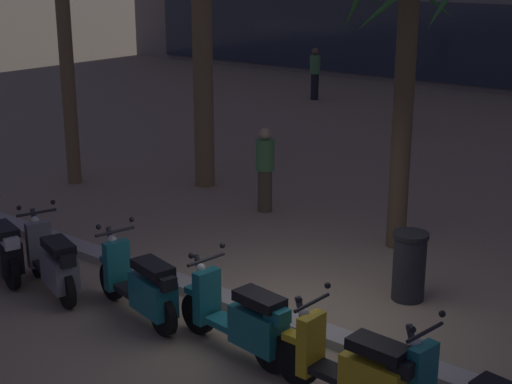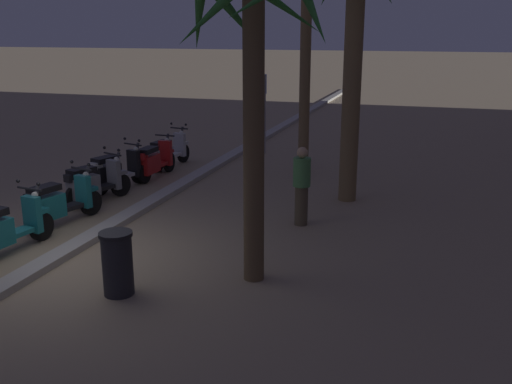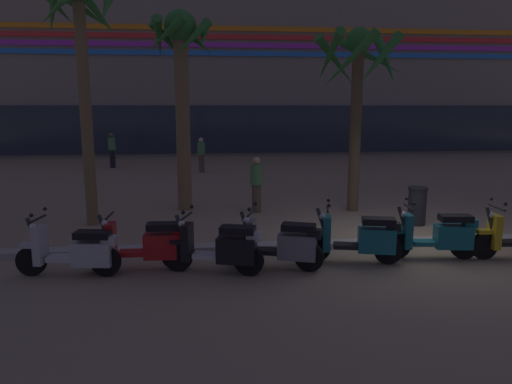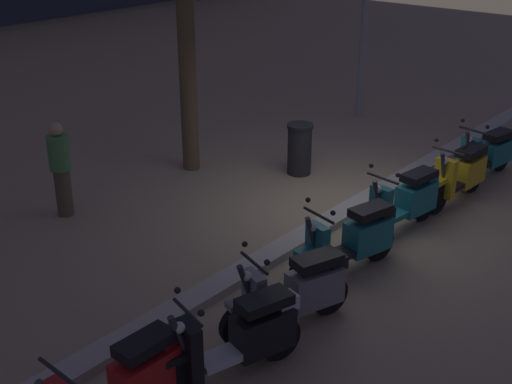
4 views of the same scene
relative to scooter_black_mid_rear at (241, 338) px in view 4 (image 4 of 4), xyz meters
The scene contains 10 objects.
ground_plane 4.44m from the scooter_black_mid_rear, 19.35° to the left, with size 200.00×200.00×0.00m, color #9E896B.
curb_strip 4.40m from the scooter_black_mid_rear, 17.99° to the left, with size 60.00×0.36×0.12m, color #ADA89E.
scooter_black_mid_rear is the anchor object (origin of this frame).
scooter_grey_mid_front 1.12m from the scooter_black_mid_rear, ahead, with size 1.70×0.80×1.17m.
scooter_teal_far_back 2.65m from the scooter_black_mid_rear, ahead, with size 1.82×0.72×1.17m.
scooter_teal_tail_end 4.23m from the scooter_black_mid_rear, ahead, with size 1.80×0.60×1.17m.
scooter_yellow_lead_nearest 5.81m from the scooter_black_mid_rear, ahead, with size 1.72×0.56×1.17m.
scooter_teal_last_in_row 7.06m from the scooter_black_mid_rear, ahead, with size 1.78×0.61×1.17m.
pedestrian_by_palm_tree 4.94m from the scooter_black_mid_rear, 77.01° to the left, with size 0.34×0.34×1.56m.
litter_bin 5.81m from the scooter_black_mid_rear, 31.28° to the left, with size 0.48×0.48×0.95m.
Camera 4 is at (-8.56, -5.45, 4.79)m, focal length 47.66 mm.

